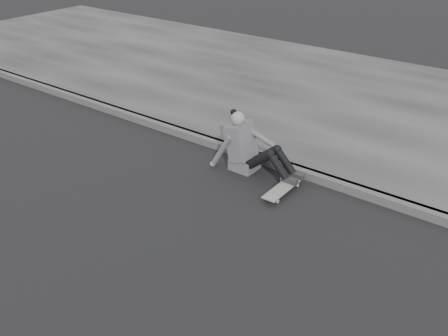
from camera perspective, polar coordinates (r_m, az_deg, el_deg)
name	(u,v)px	position (r m, az deg, el deg)	size (l,w,h in m)	color
ground	(163,260)	(5.59, -6.97, -10.45)	(80.00, 80.00, 0.00)	black
curb	(284,166)	(7.30, 6.92, 0.19)	(24.00, 0.16, 0.12)	#494949
sidewalk	(367,105)	(9.82, 16.01, 6.89)	(24.00, 6.00, 0.12)	#373737
skateboard	(283,188)	(6.73, 6.74, -2.31)	(0.20, 0.78, 0.09)	#A6A6A0
seated_woman	(248,148)	(7.12, 2.82, 2.31)	(1.38, 0.46, 0.88)	#545457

